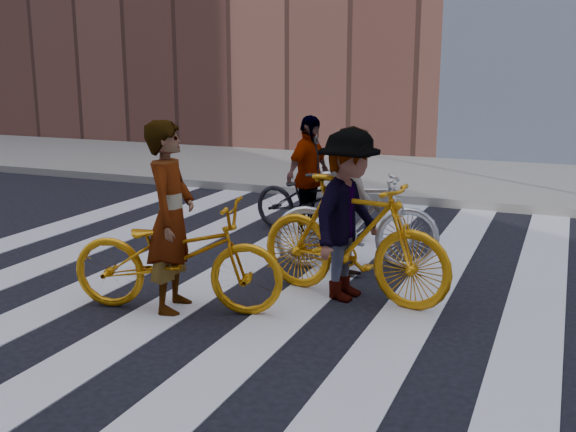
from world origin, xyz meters
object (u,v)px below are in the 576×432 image
Objects in this scene: rider_right at (348,215)px; rider_rear at (309,175)px; bike_yellow_right at (353,239)px; bike_silver_mid at (356,221)px; rider_mid at (353,199)px; bike_dark_rear at (312,200)px; bike_yellow_left at (177,256)px; rider_left at (171,217)px.

rider_right is 1.04× the size of rider_rear.
bike_silver_mid is at bearing 24.57° from bike_yellow_right.
rider_mid is (-0.05, 0.00, 0.25)m from bike_silver_mid.
bike_dark_rear is at bearing 18.39° from bike_silver_mid.
rider_rear reaches higher than bike_silver_mid.
bike_yellow_left is 0.38m from rider_left.
rider_left is 1.74m from rider_right.
bike_silver_mid is at bearing 21.83° from rider_right.
rider_rear is (0.08, 3.30, 0.29)m from bike_yellow_left.
rider_mid reaches higher than bike_yellow_left.
bike_dark_rear is (-1.32, 2.33, -0.14)m from bike_yellow_right.
rider_left is (-0.18, -3.30, 0.43)m from bike_dark_rear.
rider_left is 2.29m from rider_mid.
bike_dark_rear is at bearing 17.06° from rider_mid.
bike_yellow_right reaches higher than bike_dark_rear.
rider_left is at bearing -170.82° from rider_rear.
rider_mid is at bearing -44.99° from rider_left.
bike_yellow_right is 0.24m from rider_right.
rider_right reaches higher than bike_yellow_left.
bike_yellow_left is at bearing -169.96° from rider_rear.
rider_left is (-1.50, -0.97, 0.29)m from bike_yellow_right.
rider_left reaches higher than rider_mid.
bike_yellow_left is at bearing 128.86° from bike_silver_mid.
rider_left reaches higher than rider_right.
bike_dark_rear is 1.12× the size of rider_rear.
rider_mid is 1.71m from rider_rear.
rider_rear is (0.13, 3.30, -0.09)m from rider_left.
bike_dark_rear is 1.72m from rider_mid.
rider_rear is at bearing -15.01° from bike_yellow_left.
bike_silver_mid is at bearing -130.40° from bike_dark_rear.
bike_yellow_right is at bearing -70.89° from rider_left.
rider_right is at bearing 99.64° from bike_yellow_right.
bike_yellow_left is 1.25× the size of rider_mid.
rider_left is at bearing 133.29° from rider_right.
rider_right is 2.68m from rider_rear.
bike_silver_mid is 1.16× the size of rider_rear.
bike_silver_mid reaches higher than bike_yellow_left.
rider_right is at bearing -70.00° from rider_left.
rider_left is (-1.24, -1.95, 0.34)m from bike_silver_mid.
bike_dark_rear is (0.13, 3.30, -0.05)m from bike_yellow_left.
rider_right is (0.21, -0.99, 0.29)m from bike_silver_mid.
bike_yellow_left is at bearing -170.82° from bike_dark_rear.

